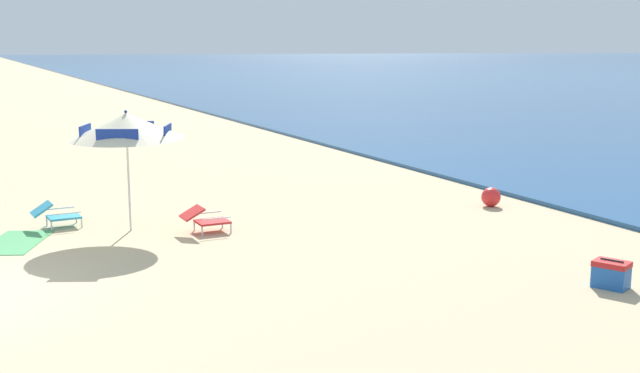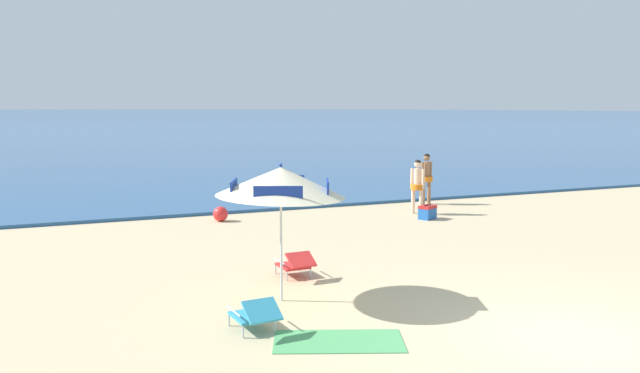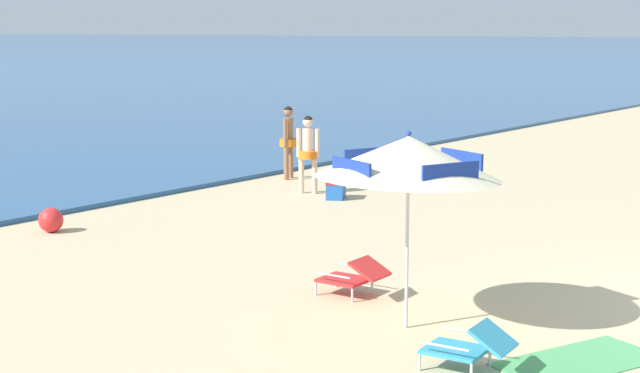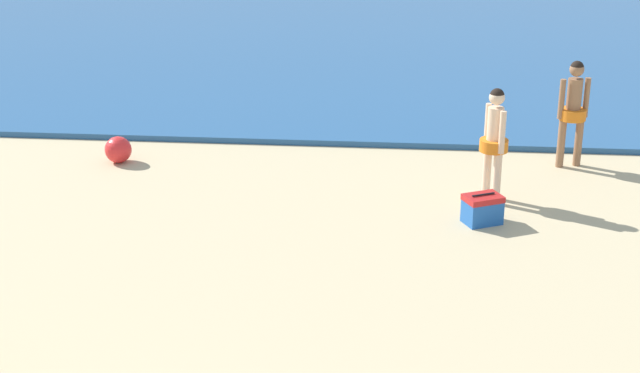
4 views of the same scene
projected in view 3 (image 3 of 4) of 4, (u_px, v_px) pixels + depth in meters
beach_umbrella_striped_main at (408, 157)px, 10.95m from camera, size 3.00×3.00×2.32m
lounge_chair_under_umbrella at (353, 276)px, 12.57m from camera, size 0.61×0.91×0.52m
lounge_chair_beside_umbrella at (468, 346)px, 9.80m from camera, size 0.63×0.94×0.52m
person_standing_near_shore at (308, 149)px, 20.34m from camera, size 0.41×0.46×1.66m
person_standing_beside at (288, 137)px, 22.34m from camera, size 0.49×0.42×1.70m
cooler_box at (336, 189)px, 19.81m from camera, size 0.60×0.53×0.43m
beach_ball at (51, 220)px, 16.54m from camera, size 0.43×0.43×0.43m
beach_towel at (580, 361)px, 10.12m from camera, size 2.01×1.51×0.01m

